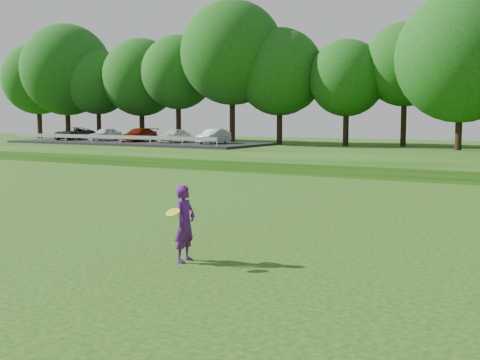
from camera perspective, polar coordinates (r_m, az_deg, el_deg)
The scene contains 6 objects.
ground at distance 14.59m, azimuth -20.14°, elevation -6.30°, with size 140.00×140.00×0.00m, color #143D0B.
berm at distance 44.52m, azimuth 15.82°, elevation 2.31°, with size 130.00×30.00×0.60m, color #143D0B.
walking_path at distance 31.22m, azimuth 9.36°, elevation 0.44°, with size 130.00×1.60×0.04m, color gray.
treeline at distance 48.58m, azimuth 17.29°, elevation 11.78°, with size 104.00×7.00×15.00m, color #15430F, non-canonical shape.
parking_lot at distance 54.94m, azimuth -10.12°, elevation 3.88°, with size 24.00×9.00×1.38m.
woman at distance 12.59m, azimuth -5.26°, elevation -4.12°, with size 0.44×0.96×1.62m.
Camera 1 is at (11.05, -9.04, 3.03)m, focal length 45.00 mm.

